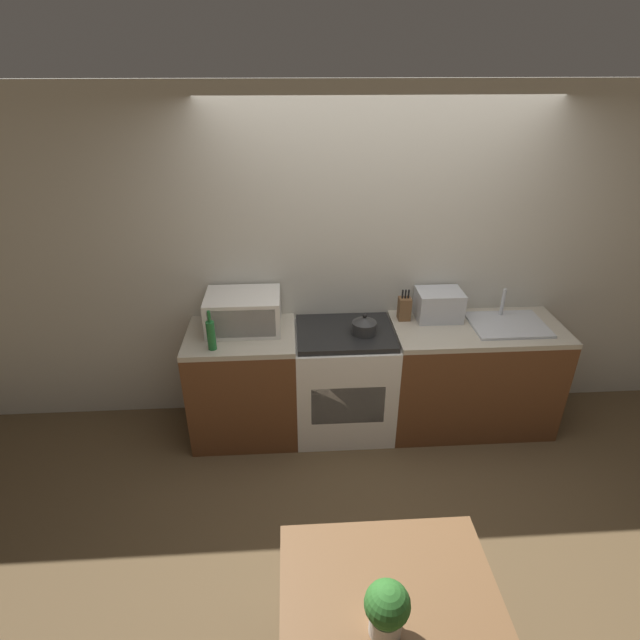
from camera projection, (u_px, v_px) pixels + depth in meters
ground_plane at (386, 485)px, 3.58m from camera, size 16.00×16.00×0.00m
wall_back at (373, 263)px, 3.87m from camera, size 10.00×0.06×2.60m
counter_left_run at (244, 384)px, 3.91m from camera, size 0.81×0.62×0.90m
counter_right_run at (471, 376)px, 4.01m from camera, size 1.30×0.62×0.90m
stove_range at (344, 380)px, 3.96m from camera, size 0.76×0.62×0.90m
kettle at (364, 325)px, 3.68m from camera, size 0.18×0.18×0.16m
microwave at (244, 312)px, 3.72m from camera, size 0.55×0.39×0.27m
bottle at (211, 335)px, 3.46m from camera, size 0.06×0.06×0.30m
knife_block at (404, 308)px, 3.87m from camera, size 0.09×0.09×0.25m
toaster_oven at (439, 305)px, 3.87m from camera, size 0.35×0.26×0.23m
sink_basin at (508, 324)px, 3.81m from camera, size 0.56×0.43×0.24m
dining_table at (390, 612)px, 2.11m from camera, size 0.93×0.79×0.73m
potted_plant at (387, 608)px, 1.89m from camera, size 0.18×0.18×0.26m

